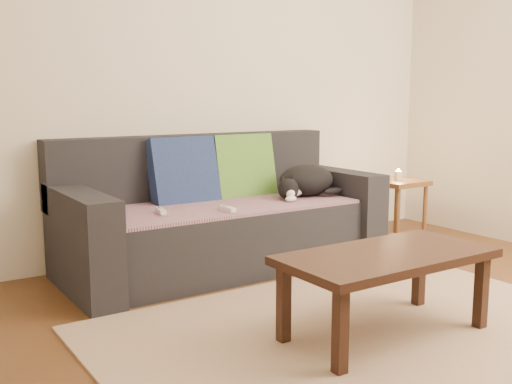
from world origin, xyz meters
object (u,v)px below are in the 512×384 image
(sofa, at_px, (219,221))
(coffee_table, at_px, (387,263))
(cat, at_px, (305,181))
(wii_remote_b, at_px, (227,209))
(wii_remote_a, at_px, (161,211))
(side_table, at_px, (398,190))

(sofa, bearing_deg, coffee_table, -87.89)
(cat, xyz_separation_m, coffee_table, (-0.56, -1.35, -0.19))
(cat, bearing_deg, wii_remote_b, -150.01)
(sofa, height_order, wii_remote_a, sofa)
(side_table, distance_m, coffee_table, 2.05)
(sofa, height_order, side_table, sofa)
(wii_remote_b, distance_m, side_table, 1.73)
(wii_remote_b, height_order, side_table, side_table)
(wii_remote_a, distance_m, side_table, 2.08)
(cat, bearing_deg, sofa, -176.79)
(cat, bearing_deg, wii_remote_a, -162.63)
(coffee_table, bearing_deg, wii_remote_b, 99.13)
(side_table, bearing_deg, cat, -178.12)
(sofa, bearing_deg, side_table, -3.67)
(wii_remote_a, bearing_deg, coffee_table, -145.13)
(wii_remote_b, bearing_deg, side_table, -83.69)
(sofa, relative_size, side_table, 4.39)
(cat, relative_size, wii_remote_a, 3.59)
(cat, height_order, wii_remote_b, cat)
(wii_remote_a, bearing_deg, cat, -75.98)
(side_table, height_order, coffee_table, side_table)
(sofa, distance_m, wii_remote_a, 0.55)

